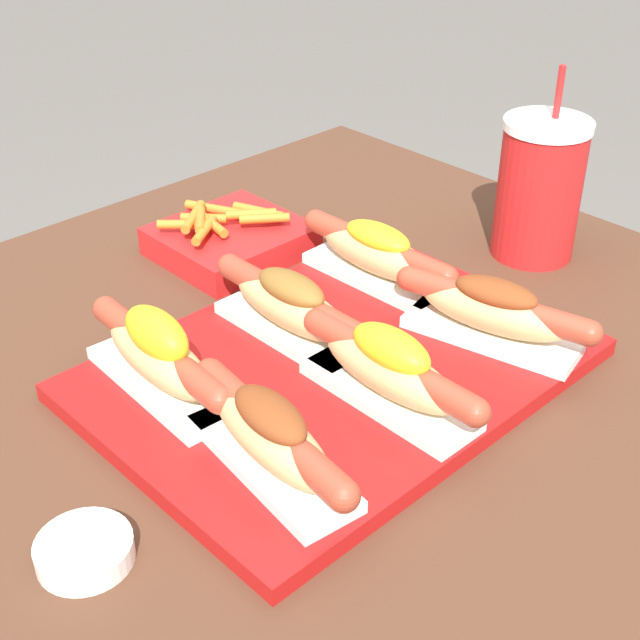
{
  "coord_description": "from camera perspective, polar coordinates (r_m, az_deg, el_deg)",
  "views": [
    {
      "loc": [
        -0.5,
        -0.57,
        1.23
      ],
      "look_at": [
        -0.0,
        -0.05,
        0.77
      ],
      "focal_mm": 50.0,
      "sensor_mm": 36.0,
      "label": 1
    }
  ],
  "objects": [
    {
      "name": "hot_dog_1",
      "position": [
        0.8,
        4.51,
        -3.19
      ],
      "size": [
        0.06,
        0.22,
        0.08
      ],
      "color": "white",
      "rests_on": "serving_tray"
    },
    {
      "name": "drink_cup",
      "position": [
        1.09,
        13.87,
        8.15
      ],
      "size": [
        0.1,
        0.1,
        0.23
      ],
      "color": "red",
      "rests_on": "patio_table"
    },
    {
      "name": "hot_dog_5",
      "position": [
        0.99,
        3.68,
        4.25
      ],
      "size": [
        0.07,
        0.22,
        0.07
      ],
      "color": "white",
      "rests_on": "serving_tray"
    },
    {
      "name": "hot_dog_0",
      "position": [
        0.73,
        -3.16,
        -7.42
      ],
      "size": [
        0.08,
        0.22,
        0.07
      ],
      "color": "white",
      "rests_on": "serving_tray"
    },
    {
      "name": "fries_basket",
      "position": [
        1.09,
        -5.79,
        5.2
      ],
      "size": [
        0.17,
        0.16,
        0.06
      ],
      "color": "red",
      "rests_on": "patio_table"
    },
    {
      "name": "hot_dog_3",
      "position": [
        0.83,
        -10.26,
        -2.25
      ],
      "size": [
        0.07,
        0.22,
        0.08
      ],
      "color": "white",
      "rests_on": "serving_tray"
    },
    {
      "name": "serving_tray",
      "position": [
        0.87,
        0.91,
        -3.23
      ],
      "size": [
        0.46,
        0.34,
        0.02
      ],
      "color": "#B71414",
      "rests_on": "patio_table"
    },
    {
      "name": "patio_table",
      "position": [
        1.16,
        -1.48,
        -16.67
      ],
      "size": [
        1.0,
        0.86,
        0.71
      ],
      "color": "#4C2D1E",
      "rests_on": "ground_plane"
    },
    {
      "name": "sauce_bowl",
      "position": [
        0.72,
        -14.85,
        -14.03
      ],
      "size": [
        0.07,
        0.07,
        0.02
      ],
      "color": "white",
      "rests_on": "patio_table"
    },
    {
      "name": "hot_dog_2",
      "position": [
        0.9,
        11.07,
        0.55
      ],
      "size": [
        0.1,
        0.21,
        0.07
      ],
      "color": "white",
      "rests_on": "serving_tray"
    },
    {
      "name": "hot_dog_4",
      "position": [
        0.89,
        -2.03,
        0.84
      ],
      "size": [
        0.06,
        0.22,
        0.07
      ],
      "color": "white",
      "rests_on": "serving_tray"
    }
  ]
}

